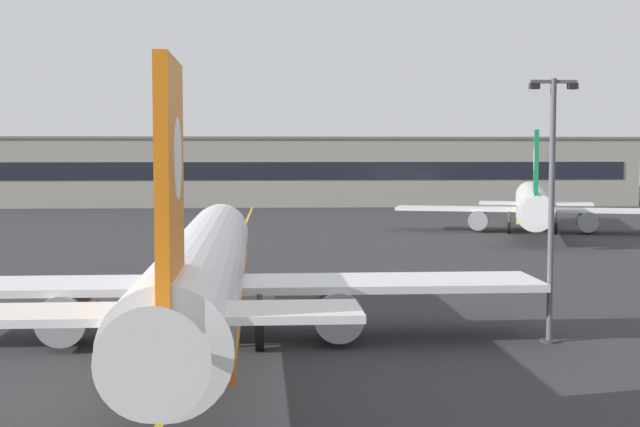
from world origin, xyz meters
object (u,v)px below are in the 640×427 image
(airliner_foreground, at_px, (203,272))
(safety_cone_by_nose_gear, at_px, (246,284))
(apron_lamp_post, at_px, (551,205))
(airliner_background, at_px, (532,204))

(airliner_foreground, bearing_deg, safety_cone_by_nose_gear, 84.55)
(airliner_foreground, distance_m, safety_cone_by_nose_gear, 17.48)
(airliner_foreground, relative_size, safety_cone_by_nose_gear, 75.30)
(airliner_foreground, bearing_deg, apron_lamp_post, -2.87)
(airliner_background, height_order, safety_cone_by_nose_gear, airliner_background)
(airliner_background, bearing_deg, safety_cone_by_nose_gear, -128.90)
(airliner_foreground, height_order, apron_lamp_post, apron_lamp_post)
(airliner_background, distance_m, apron_lamp_post, 58.43)
(safety_cone_by_nose_gear, bearing_deg, airliner_background, 51.10)
(safety_cone_by_nose_gear, bearing_deg, apron_lamp_post, -50.87)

